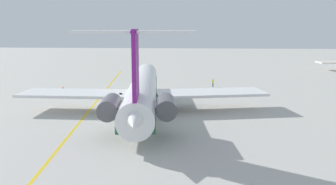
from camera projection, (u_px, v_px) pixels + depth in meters
ground at (115, 105)px, 60.66m from camera, size 328.60×328.60×0.00m
main_jetliner at (142, 91)px, 54.19m from camera, size 44.75×39.57×13.03m
ground_crew_near_nose at (213, 82)px, 78.62m from camera, size 0.30×0.38×1.80m
safety_cone_nose at (63, 87)px, 76.34m from camera, size 0.40×0.40×0.55m
taxiway_centreline at (90, 110)px, 56.67m from camera, size 102.44×10.76×0.01m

